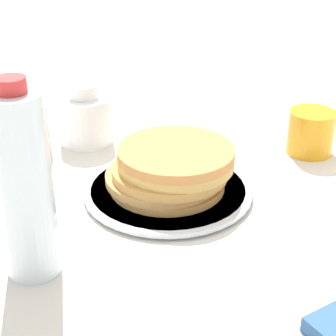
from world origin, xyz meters
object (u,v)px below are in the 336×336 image
water_bottle_far (30,156)px  water_bottle_mid (25,187)px  cream_jug (85,118)px  juice_glass (311,132)px  pancake_stack (170,168)px  plate (168,190)px

water_bottle_far → water_bottle_mid: bearing=145.7°
water_bottle_mid → water_bottle_far: 0.17m
cream_jug → water_bottle_mid: bearing=131.6°
juice_glass → water_bottle_far: 0.50m
pancake_stack → cream_jug: (0.25, -0.03, 0.00)m
pancake_stack → water_bottle_mid: size_ratio=0.76×
pancake_stack → cream_jug: size_ratio=1.72×
plate → cream_jug: cream_jug is taller
plate → water_bottle_mid: bearing=92.5°
plate → juice_glass: juice_glass is taller
cream_jug → water_bottle_far: bearing=122.0°
juice_glass → cream_jug: (0.33, 0.25, 0.01)m
plate → water_bottle_mid: (-0.01, 0.26, 0.12)m
plate → pancake_stack: (-0.00, -0.00, 0.04)m
water_bottle_mid → juice_glass: bearing=-97.1°
pancake_stack → water_bottle_far: 0.21m
juice_glass → cream_jug: size_ratio=0.73×
pancake_stack → water_bottle_mid: water_bottle_mid is taller
plate → water_bottle_far: 0.22m
juice_glass → water_bottle_mid: (0.07, 0.55, 0.08)m
water_bottle_far → plate: bearing=-127.0°
plate → juice_glass: bearing=-105.2°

